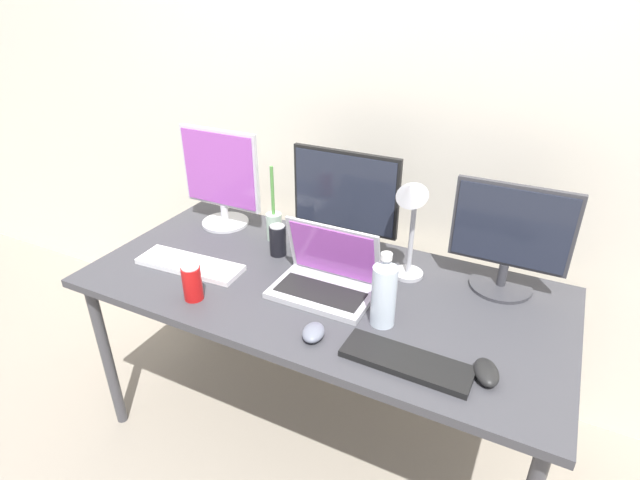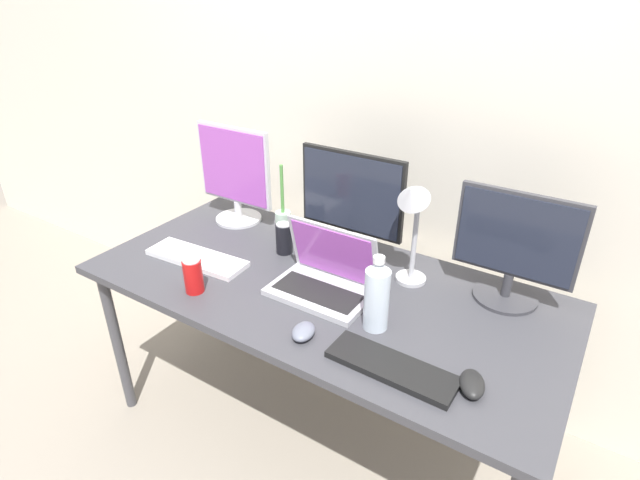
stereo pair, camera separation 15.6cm
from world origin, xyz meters
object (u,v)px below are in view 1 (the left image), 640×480
Objects in this scene: mouse_by_keyboard at (486,372)px; desk_lamp at (411,211)px; laptop_silver at (326,277)px; water_bottle at (384,292)px; monitor_right at (510,237)px; work_desk at (320,297)px; soda_can_near_keyboard at (192,283)px; mouse_by_laptop at (313,332)px; keyboard_main at (406,361)px; bamboo_vase at (274,224)px; keyboard_aux at (190,265)px; soda_can_by_laptop at (278,240)px; monitor_center at (345,198)px; monitor_left at (221,177)px.

desk_lamp is at bearing 112.57° from mouse_by_keyboard.
laptop_silver is 1.37× the size of water_bottle.
monitor_right is at bearing 28.19° from laptop_silver.
work_desk is 13.63× the size of soda_can_near_keyboard.
desk_lamp is (0.61, 0.43, 0.22)m from soda_can_near_keyboard.
mouse_by_laptop is at bearing 165.58° from mouse_by_keyboard.
keyboard_main is at bearing -32.85° from laptop_silver.
desk_lamp is at bearing 35.30° from soda_can_near_keyboard.
monitor_right is at bearing 2.62° from bamboo_vase.
keyboard_aux is at bearing -166.96° from work_desk.
soda_can_by_laptop is at bearing 120.35° from mouse_by_laptop.
monitor_right reaches higher than keyboard_aux.
soda_can_near_keyboard is 1.00× the size of soda_can_by_laptop.
keyboard_main is 0.76m from soda_can_by_laptop.
monitor_center reaches higher than laptop_silver.
soda_can_near_keyboard is at bearing -178.11° from keyboard_main.
work_desk is 0.69m from monitor_right.
monitor_left is 0.44m from keyboard_aux.
monitor_center is 0.71m from keyboard_main.
mouse_by_laptop is at bearing -134.80° from water_bottle.
water_bottle is 2.02× the size of soda_can_by_laptop.
work_desk is 6.74× the size of water_bottle.
desk_lamp reaches higher than soda_can_by_laptop.
monitor_left reaches higher than keyboard_aux.
keyboard_aux is at bearing -170.28° from laptop_silver.
monitor_center is 0.64m from keyboard_aux.
keyboard_main is 0.29m from mouse_by_laptop.
soda_can_by_laptop is (0.10, 0.40, 0.00)m from soda_can_near_keyboard.
monitor_right is (0.61, 0.02, -0.03)m from monitor_center.
monitor_left is 0.72m from laptop_silver.
desk_lamp is (0.15, 0.43, 0.26)m from mouse_by_laptop.
laptop_silver is 3.17× the size of mouse_by_keyboard.
desk_lamp is at bearing -160.79° from monitor_right.
mouse_by_laptop is at bearing -18.07° from keyboard_aux.
bamboo_vase is (0.27, -0.02, -0.15)m from monitor_left.
monitor_center is at bearing 34.47° from keyboard_aux.
mouse_by_keyboard is (1.22, -0.47, -0.20)m from monitor_left.
keyboard_aux is (-0.91, 0.15, 0.00)m from keyboard_main.
monitor_center is 0.31m from desk_lamp.
monitor_left is 4.50× the size of mouse_by_laptop.
laptop_silver is 0.62m from mouse_by_keyboard.
bamboo_vase is at bearing 87.98° from soda_can_near_keyboard.
monitor_right is at bearing 1.43° from monitor_center.
desk_lamp reaches higher than soda_can_near_keyboard.
soda_can_near_keyboard is at bearing -104.09° from soda_can_by_laptop.
bamboo_vase is 0.63m from desk_lamp.
soda_can_near_keyboard is at bearing -165.47° from water_bottle.
monitor_left reaches higher than bamboo_vase.
monitor_left is at bearing 102.65° from keyboard_aux.
mouse_by_laptop is 0.54m from soda_can_by_laptop.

